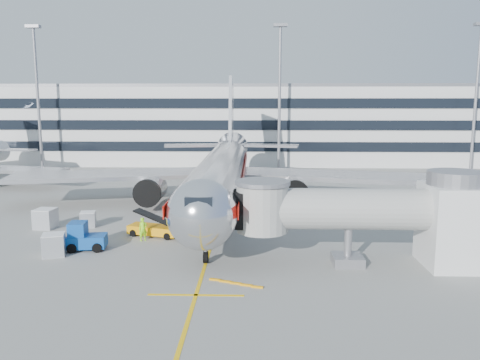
{
  "coord_description": "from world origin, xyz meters",
  "views": [
    {
      "loc": [
        3.56,
        -41.37,
        11.63
      ],
      "look_at": [
        2.13,
        6.3,
        4.0
      ],
      "focal_mm": 35.0,
      "sensor_mm": 36.0,
      "label": 1
    }
  ],
  "objects_px": {
    "ramp_worker": "(143,229)",
    "cargo_container_right": "(88,219)",
    "main_jet": "(223,170)",
    "cargo_container_front": "(54,245)",
    "cargo_container_left": "(45,219)",
    "baggage_tug": "(84,238)",
    "belt_loader": "(154,229)"
  },
  "relations": [
    {
      "from": "cargo_container_right",
      "to": "cargo_container_front",
      "type": "height_order",
      "value": "cargo_container_front"
    },
    {
      "from": "main_jet",
      "to": "ramp_worker",
      "type": "relative_size",
      "value": 24.91
    },
    {
      "from": "baggage_tug",
      "to": "cargo_container_front",
      "type": "xyz_separation_m",
      "value": [
        -1.81,
        -1.59,
        -0.13
      ]
    },
    {
      "from": "baggage_tug",
      "to": "cargo_container_right",
      "type": "relative_size",
      "value": 1.96
    },
    {
      "from": "baggage_tug",
      "to": "main_jet",
      "type": "bearing_deg",
      "value": 58.62
    },
    {
      "from": "main_jet",
      "to": "cargo_container_front",
      "type": "bearing_deg",
      "value": -123.25
    },
    {
      "from": "cargo_container_front",
      "to": "baggage_tug",
      "type": "bearing_deg",
      "value": 41.26
    },
    {
      "from": "baggage_tug",
      "to": "cargo_container_left",
      "type": "xyz_separation_m",
      "value": [
        -6.1,
        6.55,
        -0.05
      ]
    },
    {
      "from": "baggage_tug",
      "to": "cargo_container_front",
      "type": "height_order",
      "value": "baggage_tug"
    },
    {
      "from": "cargo_container_left",
      "to": "baggage_tug",
      "type": "bearing_deg",
      "value": -47.01
    },
    {
      "from": "main_jet",
      "to": "cargo_container_left",
      "type": "bearing_deg",
      "value": -147.96
    },
    {
      "from": "main_jet",
      "to": "belt_loader",
      "type": "distance_m",
      "value": 14.13
    },
    {
      "from": "belt_loader",
      "to": "ramp_worker",
      "type": "distance_m",
      "value": 1.68
    },
    {
      "from": "main_jet",
      "to": "baggage_tug",
      "type": "relative_size",
      "value": 15.68
    },
    {
      "from": "cargo_container_left",
      "to": "cargo_container_right",
      "type": "relative_size",
      "value": 1.18
    },
    {
      "from": "belt_loader",
      "to": "ramp_worker",
      "type": "relative_size",
      "value": 2.46
    },
    {
      "from": "belt_loader",
      "to": "ramp_worker",
      "type": "xyz_separation_m",
      "value": [
        -0.65,
        -1.51,
        0.35
      ]
    },
    {
      "from": "baggage_tug",
      "to": "ramp_worker",
      "type": "bearing_deg",
      "value": 32.55
    },
    {
      "from": "cargo_container_left",
      "to": "cargo_container_right",
      "type": "height_order",
      "value": "cargo_container_left"
    },
    {
      "from": "cargo_container_left",
      "to": "cargo_container_front",
      "type": "distance_m",
      "value": 9.2
    },
    {
      "from": "cargo_container_right",
      "to": "cargo_container_left",
      "type": "bearing_deg",
      "value": -170.16
    },
    {
      "from": "ramp_worker",
      "to": "main_jet",
      "type": "bearing_deg",
      "value": 37.29
    },
    {
      "from": "belt_loader",
      "to": "baggage_tug",
      "type": "relative_size",
      "value": 1.55
    },
    {
      "from": "baggage_tug",
      "to": "cargo_container_left",
      "type": "height_order",
      "value": "baggage_tug"
    },
    {
      "from": "cargo_container_left",
      "to": "main_jet",
      "type": "bearing_deg",
      "value": 32.04
    },
    {
      "from": "baggage_tug",
      "to": "ramp_worker",
      "type": "height_order",
      "value": "baggage_tug"
    },
    {
      "from": "ramp_worker",
      "to": "cargo_container_right",
      "type": "bearing_deg",
      "value": 115.26
    },
    {
      "from": "ramp_worker",
      "to": "cargo_container_left",
      "type": "bearing_deg",
      "value": 129.88
    },
    {
      "from": "baggage_tug",
      "to": "cargo_container_front",
      "type": "distance_m",
      "value": 2.41
    },
    {
      "from": "cargo_container_right",
      "to": "cargo_container_front",
      "type": "xyz_separation_m",
      "value": [
        0.42,
        -8.8,
        0.13
      ]
    },
    {
      "from": "cargo_container_left",
      "to": "ramp_worker",
      "type": "xyz_separation_m",
      "value": [
        10.3,
        -3.87,
        0.07
      ]
    },
    {
      "from": "cargo_container_right",
      "to": "ramp_worker",
      "type": "distance_m",
      "value": 7.88
    }
  ]
}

